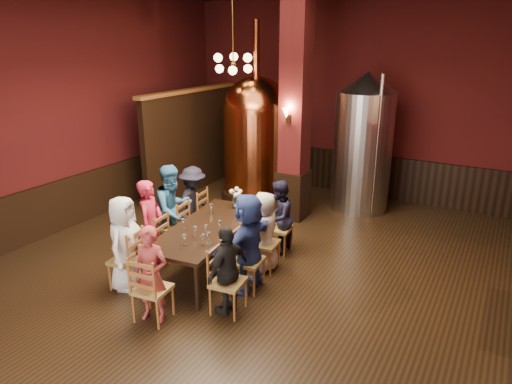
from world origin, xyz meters
The scene contains 37 objects.
room centered at (0.00, 0.00, 2.25)m, with size 10.00×10.02×4.50m.
wainscot_back centered at (0.00, 4.96, 0.50)m, with size 7.90×0.08×1.00m, color black.
wainscot_left centered at (-3.96, 0.00, 0.50)m, with size 0.08×9.90×1.00m, color black.
column centered at (-0.30, 2.80, 2.25)m, with size 0.58×0.58×4.50m, color #43100E.
partition centered at (-3.20, 3.20, 1.20)m, with size 0.22×3.50×2.40m, color black.
pendant_cluster centered at (-1.80, 2.90, 3.10)m, with size 0.90×0.90×1.70m, color #A57226, non-canonical shape.
sconce_column centered at (-0.30, 2.50, 2.20)m, with size 0.20×0.20×0.36m, color black, non-canonical shape.
dining_table centered at (-0.50, 0.02, 0.69)m, with size 1.28×2.50×0.75m.
chair_0 centered at (-1.22, -1.07, 0.46)m, with size 0.46×0.46×0.92m, color #985A26, non-canonical shape.
person_0 centered at (-1.22, -1.07, 0.73)m, with size 0.71×0.46×1.45m, color white.
chair_1 centered at (-1.31, -0.41, 0.46)m, with size 0.46×0.46×0.92m, color #985A26, non-canonical shape.
person_1 centered at (-1.31, -0.41, 0.75)m, with size 0.55×0.36×1.51m, color #AC1D38.
chair_2 centered at (-1.39, 0.25, 0.46)m, with size 0.46×0.46×0.92m, color #985A26, non-canonical shape.
person_2 centered at (-1.39, 0.25, 0.79)m, with size 0.77×0.38×1.59m, color #2C6593.
chair_3 centered at (-1.47, 0.91, 0.46)m, with size 0.46×0.46×0.92m, color #985A26, non-canonical shape.
person_3 centered at (-1.47, 0.91, 0.69)m, with size 0.89×0.51×1.38m, color black.
chair_4 centered at (0.46, -0.87, 0.46)m, with size 0.46×0.46×0.92m, color #985A26, non-canonical shape.
person_4 centered at (0.46, -0.87, 0.64)m, with size 0.75×0.31×1.28m, color black.
chair_5 centered at (0.38, -0.20, 0.46)m, with size 0.46×0.46×0.92m, color #985A26, non-canonical shape.
person_5 centered at (0.38, -0.20, 0.76)m, with size 1.41×0.45×1.52m, color #2E438C.
chair_6 centered at (0.30, 0.45, 0.46)m, with size 0.46×0.46×0.92m, color #985A26, non-canonical shape.
person_6 centered at (0.30, 0.45, 0.66)m, with size 0.65×0.42×1.32m, color beige.
chair_7 centered at (0.22, 1.12, 0.46)m, with size 0.46×0.46×0.92m, color #985A26, non-canonical shape.
person_7 centered at (0.22, 1.12, 0.66)m, with size 0.64×0.32×1.32m, color #191830.
chair_8 centered at (-0.31, -1.51, 0.46)m, with size 0.46×0.46×0.92m, color #985A26, non-canonical shape.
person_8 centered at (-0.31, -1.51, 0.67)m, with size 0.49×0.32×1.33m, color #A13635.
copper_kettle centered at (-1.62, 3.56, 1.45)m, with size 1.69×1.69×3.98m.
steel_vessel centered at (0.77, 3.98, 1.48)m, with size 1.62×1.62×2.96m.
rose_vase centered at (-0.55, 0.94, 1.00)m, with size 0.22×0.22×0.38m.
wine_glass_0 centered at (-0.37, -0.72, 0.83)m, with size 0.07×0.07×0.17m, color white, non-canonical shape.
wine_glass_1 centered at (-0.42, -0.41, 0.83)m, with size 0.07×0.07×0.17m, color white, non-canonical shape.
wine_glass_2 centered at (-0.14, -0.59, 0.83)m, with size 0.07×0.07×0.17m, color white, non-canonical shape.
wine_glass_3 centered at (-0.77, 0.51, 0.83)m, with size 0.07×0.07×0.17m, color white, non-canonical shape.
wine_glass_4 centered at (-0.12, -0.49, 0.83)m, with size 0.07×0.07×0.17m, color white, non-canonical shape.
wine_glass_5 centered at (-0.77, -0.26, 0.83)m, with size 0.07×0.07×0.17m, color white, non-canonical shape.
wine_glass_6 centered at (-0.31, -0.29, 0.83)m, with size 0.07×0.07×0.17m, color white, non-canonical shape.
wine_glass_7 centered at (-0.22, -0.04, 0.83)m, with size 0.07×0.07×0.17m, color white, non-canonical shape.
Camera 1 is at (3.51, -5.44, 3.62)m, focal length 32.00 mm.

